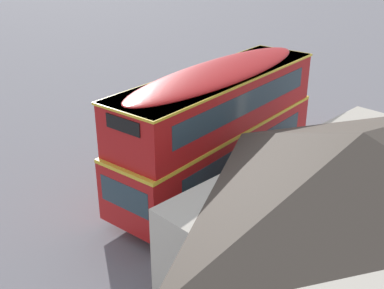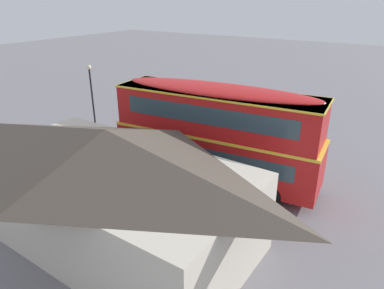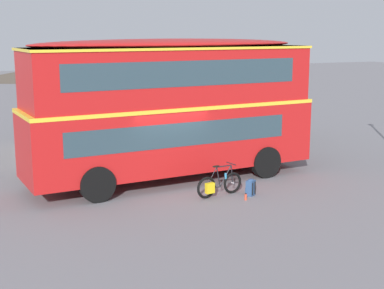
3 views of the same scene
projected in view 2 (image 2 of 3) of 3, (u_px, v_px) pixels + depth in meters
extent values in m
plane|color=slate|center=(230.00, 176.00, 18.03)|extent=(120.00, 120.00, 0.00)
cylinder|color=black|center=(150.00, 166.00, 17.81)|extent=(1.12, 0.38, 1.10)
cylinder|color=black|center=(174.00, 150.00, 19.75)|extent=(1.12, 0.38, 1.10)
cylinder|color=black|center=(269.00, 196.00, 15.20)|extent=(1.12, 0.38, 1.10)
cylinder|color=black|center=(283.00, 173.00, 17.14)|extent=(1.12, 0.38, 1.10)
cube|color=red|center=(216.00, 152.00, 17.10)|extent=(10.05, 3.36, 2.10)
cube|color=yellow|center=(216.00, 131.00, 16.68)|extent=(10.07, 3.38, 0.12)
cube|color=red|center=(217.00, 111.00, 16.29)|extent=(9.75, 3.28, 1.90)
ellipsoid|color=red|center=(217.00, 90.00, 15.89)|extent=(9.55, 3.21, 0.36)
cube|color=#2D424C|center=(133.00, 131.00, 19.10)|extent=(0.24, 2.05, 0.90)
cube|color=black|center=(132.00, 89.00, 18.14)|extent=(0.18, 1.37, 0.44)
cube|color=#2D424C|center=(229.00, 139.00, 17.91)|extent=(7.67, 0.71, 0.76)
cube|color=#2D424C|center=(227.00, 102.00, 17.22)|extent=(8.06, 0.75, 0.80)
cube|color=#2D424C|center=(209.00, 157.00, 15.88)|extent=(7.67, 0.71, 0.76)
cube|color=#2D424C|center=(206.00, 116.00, 15.24)|extent=(8.06, 0.75, 0.80)
cube|color=yellow|center=(217.00, 92.00, 15.94)|extent=(9.86, 3.37, 0.08)
torus|color=black|center=(216.00, 153.00, 19.86)|extent=(0.68, 0.20, 0.68)
torus|color=black|center=(233.00, 156.00, 19.51)|extent=(0.68, 0.20, 0.68)
cylinder|color=#B2B2B7|center=(216.00, 153.00, 19.86)|extent=(0.07, 0.11, 0.05)
cylinder|color=#B2B2B7|center=(233.00, 156.00, 19.51)|extent=(0.07, 0.11, 0.05)
cylinder|color=black|center=(220.00, 149.00, 19.66)|extent=(0.45, 0.12, 0.66)
cylinder|color=black|center=(222.00, 144.00, 19.51)|extent=(0.56, 0.14, 0.05)
cylinder|color=black|center=(225.00, 150.00, 19.56)|extent=(0.18, 0.07, 0.66)
cylinder|color=black|center=(228.00, 155.00, 19.61)|extent=(0.52, 0.13, 0.09)
cylinder|color=black|center=(230.00, 150.00, 19.46)|extent=(0.40, 0.10, 0.60)
cylinder|color=black|center=(216.00, 148.00, 19.73)|extent=(0.10, 0.05, 0.58)
cylinder|color=black|center=(217.00, 143.00, 19.59)|extent=(0.11, 0.46, 0.03)
ellipsoid|color=black|center=(227.00, 144.00, 19.39)|extent=(0.27, 0.15, 0.06)
cube|color=yellow|center=(233.00, 154.00, 19.64)|extent=(0.30, 0.19, 0.32)
cylinder|color=#338CBF|center=(220.00, 149.00, 19.66)|extent=(0.07, 0.07, 0.18)
cube|color=#2D4C7A|center=(213.00, 150.00, 20.44)|extent=(0.36, 0.34, 0.48)
ellipsoid|color=#2D4C7A|center=(213.00, 146.00, 20.35)|extent=(0.34, 0.32, 0.10)
cube|color=navy|center=(213.00, 152.00, 20.36)|extent=(0.19, 0.15, 0.17)
cylinder|color=black|center=(214.00, 149.00, 20.55)|extent=(0.05, 0.05, 0.39)
cylinder|color=black|center=(212.00, 149.00, 20.54)|extent=(0.05, 0.05, 0.39)
cylinder|color=#D84C33|center=(222.00, 152.00, 20.61)|extent=(0.08, 0.08, 0.19)
cylinder|color=black|center=(222.00, 150.00, 20.56)|extent=(0.05, 0.05, 0.03)
cube|color=beige|center=(112.00, 201.00, 13.01)|extent=(10.59, 5.75, 3.05)
pyramid|color=#4C4238|center=(107.00, 147.00, 12.16)|extent=(11.00, 6.16, 1.30)
cube|color=#3D2319|center=(160.00, 182.00, 15.28)|extent=(1.10, 0.07, 2.10)
cube|color=#2D424C|center=(211.00, 187.00, 13.67)|extent=(1.10, 0.07, 0.90)
cube|color=#2D424C|center=(116.00, 155.00, 16.39)|extent=(1.10, 0.07, 0.90)
cylinder|color=black|center=(93.00, 104.00, 22.37)|extent=(0.11, 0.11, 4.36)
sphere|color=#F2E5BF|center=(89.00, 67.00, 21.47)|extent=(0.28, 0.28, 0.28)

